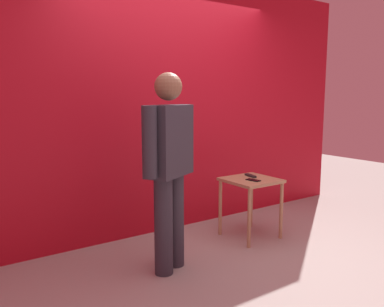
# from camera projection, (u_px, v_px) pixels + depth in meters

# --- Properties ---
(ground_plane) EXTENTS (12.00, 12.00, 0.00)m
(ground_plane) POSITION_uv_depth(u_px,v_px,m) (246.00, 264.00, 3.45)
(ground_plane) COLOR #9E9991
(back_wall_red) EXTENTS (5.15, 0.12, 2.74)m
(back_wall_red) POSITION_uv_depth(u_px,v_px,m) (171.00, 105.00, 4.25)
(back_wall_red) COLOR #B41121
(back_wall_red) RESTS_ON ground_plane
(standing_person) EXTENTS (0.63, 0.40, 1.66)m
(standing_person) POSITION_uv_depth(u_px,v_px,m) (169.00, 162.00, 3.22)
(standing_person) COLOR #2D2D38
(standing_person) RESTS_ON ground_plane
(side_table) EXTENTS (0.51, 0.51, 0.62)m
(side_table) POSITION_uv_depth(u_px,v_px,m) (251.00, 188.00, 4.06)
(side_table) COLOR tan
(side_table) RESTS_ON ground_plane
(cell_phone) EXTENTS (0.09, 0.15, 0.01)m
(cell_phone) POSITION_uv_depth(u_px,v_px,m) (253.00, 180.00, 3.95)
(cell_phone) COLOR black
(cell_phone) RESTS_ON side_table
(tv_remote) EXTENTS (0.08, 0.18, 0.02)m
(tv_remote) POSITION_uv_depth(u_px,v_px,m) (250.00, 176.00, 4.15)
(tv_remote) COLOR black
(tv_remote) RESTS_ON side_table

